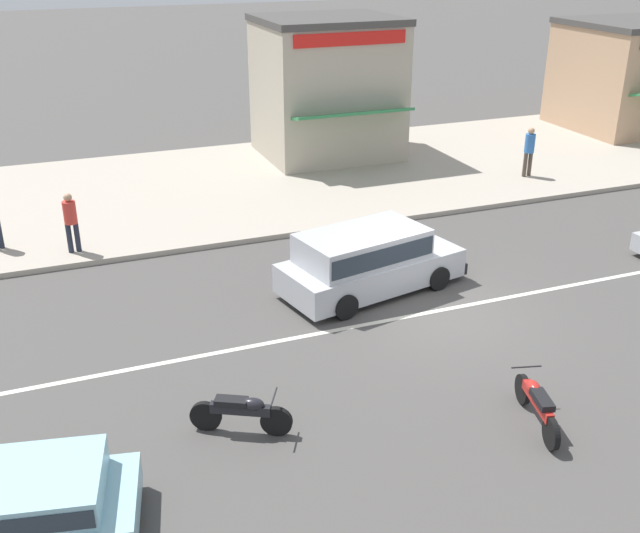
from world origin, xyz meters
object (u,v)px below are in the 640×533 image
Objects in this scene: hatchback_pale_blue_3 at (17,505)px; pedestrian_mid_kerb at (71,218)px; minivan_silver_0 at (367,259)px; shopfront_corner_warung at (327,87)px; motorcycle_1 at (537,403)px; pedestrian_near_clock at (529,148)px; motorcycle_0 at (242,412)px.

hatchback_pale_blue_3 is 10.45m from pedestrian_mid_kerb.
minivan_silver_0 is 11.91m from shopfront_corner_warung.
motorcycle_1 is 14.63m from pedestrian_near_clock.
pedestrian_mid_kerb is 11.94m from shopfront_corner_warung.
motorcycle_0 is 5.17m from motorcycle_1.
motorcycle_0 and motorcycle_1 have the same top height.
hatchback_pale_blue_3 is at bearing -124.07° from shopfront_corner_warung.
shopfront_corner_warung is at bearing 55.93° from hatchback_pale_blue_3.
motorcycle_0 is 1.00× the size of pedestrian_mid_kerb.
pedestrian_near_clock reaches higher than motorcycle_1.
pedestrian_mid_kerb is at bearing 123.14° from motorcycle_1.
pedestrian_near_clock is at bearing 34.67° from hatchback_pale_blue_3.
hatchback_pale_blue_3 is 20.47m from shopfront_corner_warung.
minivan_silver_0 is at bearing -106.99° from shopfront_corner_warung.
motorcycle_0 is 17.59m from shopfront_corner_warung.
hatchback_pale_blue_3 is 3.84m from motorcycle_0.
minivan_silver_0 is at bearing -145.79° from pedestrian_near_clock.
motorcycle_1 is at bearing -124.71° from pedestrian_near_clock.
pedestrian_mid_kerb reaches higher than motorcycle_0.
pedestrian_near_clock is at bearing 38.15° from motorcycle_0.
shopfront_corner_warung reaches higher than pedestrian_mid_kerb.
motorcycle_0 is 16.83m from pedestrian_near_clock.
shopfront_corner_warung is (9.86, 6.54, 1.58)m from pedestrian_mid_kerb.
hatchback_pale_blue_3 is at bearing -98.55° from pedestrian_mid_kerb.
pedestrian_mid_kerb is at bearing 102.85° from motorcycle_0.
shopfront_corner_warung is (11.41, 16.87, 2.10)m from hatchback_pale_blue_3.
motorcycle_1 is (0.55, -5.98, -0.42)m from minivan_silver_0.
hatchback_pale_blue_3 is at bearing 177.59° from motorcycle_1.
pedestrian_near_clock is (8.32, 12.01, 0.74)m from motorcycle_1.
pedestrian_mid_kerb is (-6.97, 10.68, 0.68)m from motorcycle_1.
minivan_silver_0 is at bearing 45.03° from motorcycle_0.
pedestrian_mid_kerb is at bearing 81.45° from hatchback_pale_blue_3.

